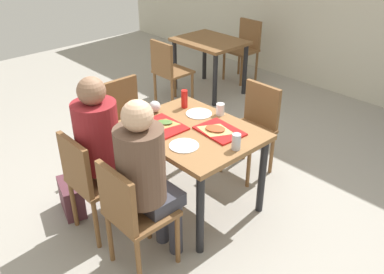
% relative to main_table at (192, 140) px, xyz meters
% --- Properties ---
extents(ground_plane, '(10.00, 10.00, 0.02)m').
position_rel_main_table_xyz_m(ground_plane, '(0.00, 0.00, -0.64)').
color(ground_plane, '#9E998E').
extents(main_table, '(1.04, 0.82, 0.73)m').
position_rel_main_table_xyz_m(main_table, '(0.00, 0.00, 0.00)').
color(main_table, olive).
rests_on(main_table, ground_plane).
extents(chair_near_left, '(0.40, 0.40, 0.86)m').
position_rel_main_table_xyz_m(chair_near_left, '(-0.26, -0.79, -0.12)').
color(chair_near_left, brown).
rests_on(chair_near_left, ground_plane).
extents(chair_near_right, '(0.40, 0.40, 0.86)m').
position_rel_main_table_xyz_m(chair_near_right, '(0.26, -0.79, -0.12)').
color(chair_near_right, brown).
rests_on(chair_near_right, ground_plane).
extents(chair_far_side, '(0.40, 0.40, 0.86)m').
position_rel_main_table_xyz_m(chair_far_side, '(0.00, 0.79, -0.12)').
color(chair_far_side, brown).
rests_on(chair_far_side, ground_plane).
extents(chair_left_end, '(0.40, 0.40, 0.86)m').
position_rel_main_table_xyz_m(chair_left_end, '(-0.90, 0.00, -0.12)').
color(chair_left_end, brown).
rests_on(chair_left_end, ground_plane).
extents(person_in_red, '(0.32, 0.42, 1.27)m').
position_rel_main_table_xyz_m(person_in_red, '(-0.26, -0.65, 0.12)').
color(person_in_red, '#383842').
rests_on(person_in_red, ground_plane).
extents(person_in_brown_jacket, '(0.32, 0.42, 1.27)m').
position_rel_main_table_xyz_m(person_in_brown_jacket, '(0.26, -0.65, 0.12)').
color(person_in_brown_jacket, '#383842').
rests_on(person_in_brown_jacket, ground_plane).
extents(tray_red_near, '(0.36, 0.27, 0.02)m').
position_rel_main_table_xyz_m(tray_red_near, '(-0.18, -0.14, 0.11)').
color(tray_red_near, red).
rests_on(tray_red_near, main_table).
extents(tray_red_far, '(0.38, 0.29, 0.02)m').
position_rel_main_table_xyz_m(tray_red_far, '(0.18, 0.12, 0.11)').
color(tray_red_far, red).
rests_on(tray_red_far, main_table).
extents(paper_plate_center, '(0.22, 0.22, 0.01)m').
position_rel_main_table_xyz_m(paper_plate_center, '(-0.16, 0.23, 0.11)').
color(paper_plate_center, white).
rests_on(paper_plate_center, main_table).
extents(paper_plate_near_edge, '(0.22, 0.22, 0.01)m').
position_rel_main_table_xyz_m(paper_plate_near_edge, '(0.16, -0.23, 0.11)').
color(paper_plate_near_edge, white).
rests_on(paper_plate_near_edge, main_table).
extents(pizza_slice_a, '(0.22, 0.22, 0.02)m').
position_rel_main_table_xyz_m(pizza_slice_a, '(-0.19, -0.12, 0.13)').
color(pizza_slice_a, '#C68C47').
rests_on(pizza_slice_a, tray_red_near).
extents(pizza_slice_b, '(0.27, 0.25, 0.02)m').
position_rel_main_table_xyz_m(pizza_slice_b, '(0.16, 0.10, 0.13)').
color(pizza_slice_b, '#DBAD60').
rests_on(pizza_slice_b, tray_red_far).
extents(plastic_cup_a, '(0.07, 0.07, 0.10)m').
position_rel_main_table_xyz_m(plastic_cup_a, '(-0.03, 0.35, 0.15)').
color(plastic_cup_a, white).
rests_on(plastic_cup_a, main_table).
extents(plastic_cup_b, '(0.07, 0.07, 0.10)m').
position_rel_main_table_xyz_m(plastic_cup_b, '(0.03, -0.35, 0.15)').
color(plastic_cup_b, white).
rests_on(plastic_cup_b, main_table).
extents(soda_can, '(0.07, 0.07, 0.12)m').
position_rel_main_table_xyz_m(soda_can, '(0.44, 0.02, 0.16)').
color(soda_can, '#B7BCC6').
rests_on(soda_can, main_table).
extents(condiment_bottle, '(0.06, 0.06, 0.16)m').
position_rel_main_table_xyz_m(condiment_bottle, '(-0.34, 0.23, 0.18)').
color(condiment_bottle, red).
rests_on(condiment_bottle, main_table).
extents(foil_bundle, '(0.10, 0.10, 0.10)m').
position_rel_main_table_xyz_m(foil_bundle, '(-0.44, -0.02, 0.15)').
color(foil_bundle, silver).
rests_on(foil_bundle, main_table).
extents(handbag, '(0.35, 0.24, 0.28)m').
position_rel_main_table_xyz_m(handbag, '(-0.61, -0.81, -0.49)').
color(handbag, '#592D38').
rests_on(handbag, ground_plane).
extents(background_table, '(0.90, 0.70, 0.73)m').
position_rel_main_table_xyz_m(background_table, '(-1.68, 1.89, -0.02)').
color(background_table, brown).
rests_on(background_table, ground_plane).
extents(background_chair_near, '(0.40, 0.40, 0.86)m').
position_rel_main_table_xyz_m(background_chair_near, '(-1.68, 1.16, -0.12)').
color(background_chair_near, brown).
rests_on(background_chair_near, ground_plane).
extents(background_chair_far, '(0.40, 0.40, 0.86)m').
position_rel_main_table_xyz_m(background_chair_far, '(-1.68, 2.62, -0.12)').
color(background_chair_far, brown).
rests_on(background_chair_far, ground_plane).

